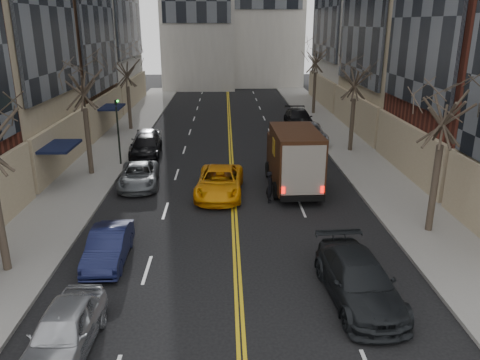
% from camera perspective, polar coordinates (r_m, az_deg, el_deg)
% --- Properties ---
extents(sidewalk_left, '(4.00, 66.00, 0.15)m').
position_cam_1_polar(sidewalk_left, '(37.30, -15.15, 4.00)').
color(sidewalk_left, slate).
rests_on(sidewalk_left, ground).
extents(sidewalk_right, '(4.00, 66.00, 0.15)m').
position_cam_1_polar(sidewalk_right, '(37.50, 12.77, 4.27)').
color(sidewalk_right, slate).
rests_on(sidewalk_right, ground).
extents(tree_lf_mid, '(3.20, 3.20, 8.91)m').
position_cam_1_polar(tree_lf_mid, '(29.49, -18.86, 12.83)').
color(tree_lf_mid, '#382D23').
rests_on(tree_lf_mid, sidewalk_left).
extents(tree_lf_far, '(3.20, 3.20, 8.12)m').
position_cam_1_polar(tree_lf_far, '(42.12, -13.75, 13.96)').
color(tree_lf_far, '#382D23').
rests_on(tree_lf_far, sidewalk_left).
extents(tree_rt_near, '(3.20, 3.20, 8.71)m').
position_cam_1_polar(tree_rt_near, '(21.42, 24.01, 9.99)').
color(tree_rt_near, '#382D23').
rests_on(tree_rt_near, sidewalk_right).
extents(tree_rt_mid, '(3.20, 3.20, 8.32)m').
position_cam_1_polar(tree_rt_mid, '(34.54, 14.00, 13.26)').
color(tree_rt_mid, '#382D23').
rests_on(tree_rt_mid, sidewalk_right).
extents(tree_rt_far, '(3.20, 3.20, 9.11)m').
position_cam_1_polar(tree_rt_far, '(49.09, 9.31, 15.68)').
color(tree_rt_far, '#382D23').
rests_on(tree_rt_far, sidewalk_right).
extents(traffic_signal, '(0.29, 0.26, 4.70)m').
position_cam_1_polar(traffic_signal, '(31.58, -14.69, 6.58)').
color(traffic_signal, black).
rests_on(traffic_signal, sidewalk_left).
extents(ups_truck, '(2.74, 6.48, 3.52)m').
position_cam_1_polar(ups_truck, '(26.70, 6.56, 2.61)').
color(ups_truck, black).
rests_on(ups_truck, ground).
extents(observer_sedan, '(2.47, 5.36, 1.52)m').
position_cam_1_polar(observer_sedan, '(16.81, 14.28, -11.73)').
color(observer_sedan, black).
rests_on(observer_sedan, ground).
extents(taxi, '(2.81, 5.49, 1.48)m').
position_cam_1_polar(taxi, '(25.80, -2.50, -0.26)').
color(taxi, orange).
rests_on(taxi, ground).
extents(pedestrian, '(0.46, 0.66, 1.71)m').
position_cam_1_polar(pedestrian, '(24.76, 3.67, -0.84)').
color(pedestrian, black).
rests_on(pedestrian, ground).
extents(parked_lf_a, '(1.79, 4.20, 1.41)m').
position_cam_1_polar(parked_lf_a, '(14.97, -20.66, -16.81)').
color(parked_lf_a, '#B5B8BD').
rests_on(parked_lf_a, ground).
extents(parked_lf_b, '(1.49, 4.06, 1.33)m').
position_cam_1_polar(parked_lf_b, '(19.47, -15.74, -7.78)').
color(parked_lf_b, '#111637').
rests_on(parked_lf_b, ground).
extents(parked_lf_c, '(2.58, 4.85, 1.30)m').
position_cam_1_polar(parked_lf_c, '(27.84, -12.23, 0.55)').
color(parked_lf_c, '#55595D').
rests_on(parked_lf_c, ground).
extents(parked_lf_d, '(2.34, 5.16, 1.46)m').
position_cam_1_polar(parked_lf_d, '(34.00, -11.38, 4.04)').
color(parked_lf_d, black).
rests_on(parked_lf_d, ground).
extents(parked_lf_e, '(2.01, 4.75, 1.60)m').
position_cam_1_polar(parked_lf_e, '(35.43, -11.41, 4.75)').
color(parked_lf_e, '#A6A8AD').
rests_on(parked_lf_e, ground).
extents(parked_rt_a, '(1.91, 4.28, 1.36)m').
position_cam_1_polar(parked_rt_a, '(33.44, 7.71, 3.91)').
color(parked_rt_a, '#45474C').
rests_on(parked_rt_a, ground).
extents(parked_rt_b, '(2.73, 5.73, 1.58)m').
position_cam_1_polar(parked_rt_b, '(37.50, 8.29, 5.66)').
color(parked_rt_b, '#B4B5BC').
rests_on(parked_rt_b, ground).
extents(parked_rt_c, '(2.32, 5.56, 1.61)m').
position_cam_1_polar(parked_rt_c, '(43.17, 7.18, 7.44)').
color(parked_rt_c, black).
rests_on(parked_rt_c, ground).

